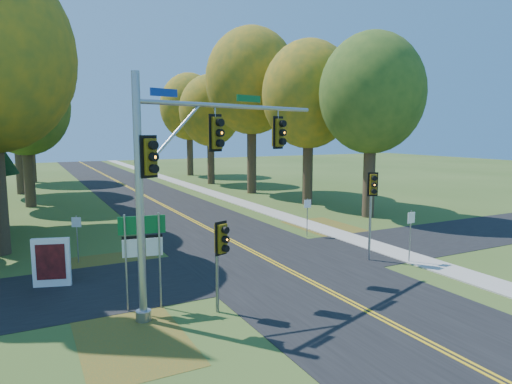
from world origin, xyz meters
name	(u,v)px	position (x,y,z in m)	size (l,w,h in m)	color
ground	(295,274)	(0.00, 0.00, 0.00)	(160.00, 160.00, 0.00)	#364E1B
road_main	(295,274)	(0.00, 0.00, 0.01)	(8.00, 160.00, 0.02)	black
road_cross	(272,262)	(0.00, 2.00, 0.01)	(60.00, 6.00, 0.02)	black
centerline_left	(293,274)	(-0.10, 0.00, 0.03)	(0.10, 160.00, 0.01)	gold
centerline_right	(297,273)	(0.10, 0.00, 0.03)	(0.10, 160.00, 0.01)	gold
sidewalk_east	(403,255)	(6.20, 0.00, 0.03)	(1.60, 160.00, 0.06)	#9E998E
leaf_patch_w_near	(120,270)	(-6.50, 4.00, 0.01)	(4.00, 6.00, 0.00)	brown
leaf_patch_e	(337,231)	(6.80, 6.00, 0.01)	(3.50, 8.00, 0.00)	brown
leaf_patch_w_far	(132,339)	(-7.50, -3.00, 0.01)	(3.00, 5.00, 0.00)	brown
tree_e_a	(372,94)	(11.57, 8.77, 8.53)	(7.20, 7.20, 12.73)	#38281C
tree_e_b	(309,95)	(10.97, 15.58, 8.90)	(7.60, 7.60, 13.33)	#38281C
tree_w_c	(25,106)	(-9.54, 24.47, 7.94)	(6.80, 6.80, 11.91)	#38281C
tree_e_c	(252,82)	(9.88, 23.69, 10.66)	(8.80, 8.80, 15.79)	#38281C
tree_w_d	(16,91)	(-10.13, 33.18, 9.78)	(8.20, 8.20, 14.56)	#38281C
tree_e_d	(211,111)	(9.26, 32.87, 8.24)	(7.00, 7.00, 12.32)	#38281C
tree_w_e	(28,96)	(-8.92, 44.09, 10.07)	(8.40, 8.40, 14.97)	#38281C
tree_e_e	(189,107)	(10.47, 43.58, 9.19)	(7.80, 7.80, 13.74)	#38281C
traffic_mast	(194,161)	(-4.85, -1.21, 5.02)	(8.20, 3.21, 7.81)	#9A9FA3
east_signal_pole	(372,194)	(4.13, 0.03, 3.16)	(0.45, 0.55, 4.17)	gray
ped_signal_pole	(221,245)	(-4.43, -2.47, 2.32)	(0.47, 0.57, 3.13)	gray
route_sign_cluster	(142,242)	(-6.62, -0.93, 2.34)	(1.53, 0.31, 3.32)	gray
info_kiosk	(51,263)	(-9.26, 2.99, 0.96)	(1.39, 0.59, 1.93)	white
reg_sign_e_north	(307,211)	(4.32, 5.61, 1.51)	(0.42, 0.10, 2.20)	gray
reg_sign_e_south	(411,227)	(5.58, -0.98, 1.67)	(0.47, 0.09, 2.44)	gray
reg_sign_w	(77,231)	(-8.00, 5.99, 1.51)	(0.40, 0.20, 2.21)	gray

